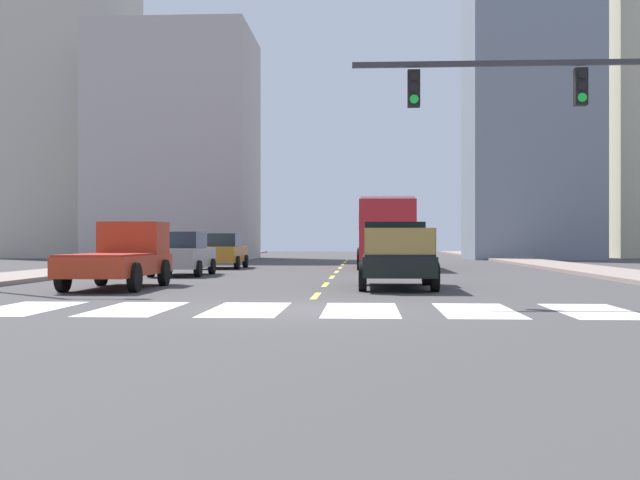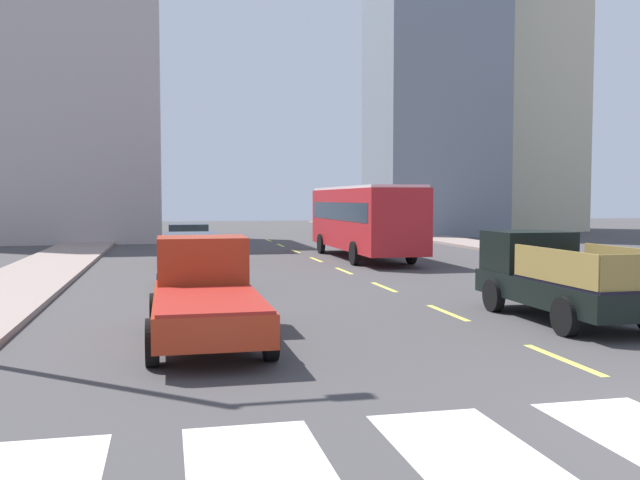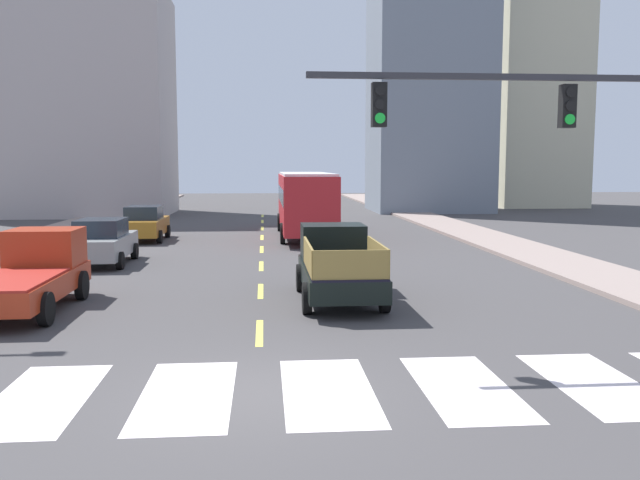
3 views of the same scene
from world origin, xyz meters
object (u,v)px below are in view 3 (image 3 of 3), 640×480
pickup_stakebed (337,265)px  sedan_far (145,223)px  sedan_near_right (103,242)px  traffic_signal_gantry (623,139)px  city_bus (305,199)px  pickup_dark (31,273)px

pickup_stakebed → sedan_far: (-7.90, 15.19, -0.08)m
sedan_near_right → traffic_signal_gantry: bearing=-43.5°
sedan_far → traffic_signal_gantry: size_ratio=0.47×
sedan_near_right → sedan_far: (0.17, 8.08, 0.00)m
pickup_stakebed → sedan_near_right: 10.75m
traffic_signal_gantry → sedan_near_right: bearing=136.1°
city_bus → sedan_near_right: 12.30m
sedan_near_right → traffic_signal_gantry: 18.57m
pickup_stakebed → pickup_dark: size_ratio=1.00×
sedan_far → traffic_signal_gantry: bearing=-60.2°
sedan_near_right → city_bus: bearing=48.7°
pickup_stakebed → sedan_near_right: (-8.07, 7.11, -0.08)m
pickup_dark → sedan_far: bearing=88.6°
city_bus → sedan_near_right: size_ratio=2.45×
city_bus → sedan_near_right: bearing=-132.2°
pickup_stakebed → sedan_far: size_ratio=1.18×
pickup_stakebed → city_bus: size_ratio=0.48×
pickup_stakebed → sedan_far: pickup_stakebed is taller
pickup_dark → traffic_signal_gantry: traffic_signal_gantry is taller
sedan_near_right → pickup_stakebed: bearing=-41.0°
pickup_dark → traffic_signal_gantry: 14.39m
city_bus → traffic_signal_gantry: (5.01, -21.81, 2.26)m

